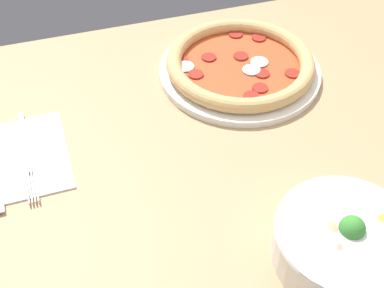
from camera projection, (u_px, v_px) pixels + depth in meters
The scene contains 5 objects.
dining_table at pixel (284, 188), 0.90m from camera, with size 1.26×0.78×0.77m.
pizza at pixel (240, 66), 0.93m from camera, with size 0.28×0.28×0.04m.
bowl at pixel (345, 241), 0.65m from camera, with size 0.18×0.18×0.07m.
napkin at pixel (10, 160), 0.79m from camera, with size 0.17×0.17×0.00m.
fork at pixel (27, 154), 0.79m from camera, with size 0.02×0.19×0.00m.
Camera 1 is at (0.33, 0.52, 1.34)m, focal length 50.00 mm.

